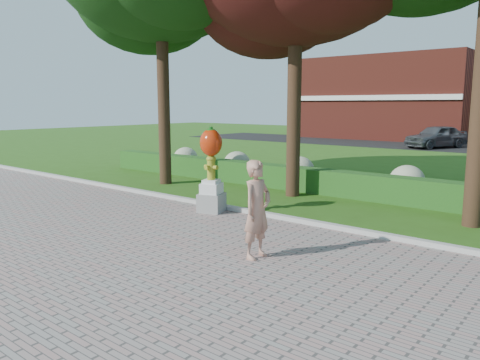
{
  "coord_description": "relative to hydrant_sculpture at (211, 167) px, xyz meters",
  "views": [
    {
      "loc": [
        6.13,
        -6.68,
        2.93
      ],
      "look_at": [
        -0.13,
        1.0,
        1.33
      ],
      "focal_mm": 35.0,
      "sensor_mm": 36.0,
      "label": 1
    }
  ],
  "objects": [
    {
      "name": "hydrant_sculpture",
      "position": [
        0.0,
        0.0,
        0.0
      ],
      "size": [
        0.79,
        0.79,
        2.31
      ],
      "rotation": [
        0.0,
        0.0,
        0.32
      ],
      "color": "gray",
      "rests_on": "walkway"
    },
    {
      "name": "building_left",
      "position": [
        -7.65,
        31.5,
        2.24
      ],
      "size": [
        14.0,
        8.0,
        7.0
      ],
      "primitive_type": "cube",
      "color": "maroon",
      "rests_on": "ground"
    },
    {
      "name": "ground",
      "position": [
        2.35,
        -2.5,
        -1.26
      ],
      "size": [
        100.0,
        100.0,
        0.0
      ],
      "primitive_type": "plane",
      "color": "#2C5715",
      "rests_on": "ground"
    },
    {
      "name": "hydrangea_row",
      "position": [
        2.93,
        5.5,
        -0.71
      ],
      "size": [
        20.1,
        1.1,
        0.99
      ],
      "color": "#9AA47D",
      "rests_on": "ground"
    },
    {
      "name": "curb",
      "position": [
        2.35,
        0.5,
        -1.19
      ],
      "size": [
        40.0,
        0.18,
        0.15
      ],
      "primitive_type": "cube",
      "color": "#ADADA5",
      "rests_on": "ground"
    },
    {
      "name": "parked_car",
      "position": [
        -1.3,
        24.0,
        -0.46
      ],
      "size": [
        3.61,
        4.94,
        1.56
      ],
      "primitive_type": "imported",
      "rotation": [
        0.0,
        0.0,
        -0.43
      ],
      "color": "#42464A",
      "rests_on": "street"
    },
    {
      "name": "woman",
      "position": [
        3.3,
        -2.31,
        -0.29
      ],
      "size": [
        0.46,
        0.69,
        1.88
      ],
      "primitive_type": "imported",
      "rotation": [
        0.0,
        0.0,
        1.56
      ],
      "color": "tan",
      "rests_on": "walkway"
    },
    {
      "name": "lawn_hedge",
      "position": [
        2.35,
        4.5,
        -0.86
      ],
      "size": [
        24.0,
        0.7,
        0.8
      ],
      "primitive_type": "cube",
      "color": "#154C18",
      "rests_on": "ground"
    },
    {
      "name": "walkway",
      "position": [
        2.35,
        -6.5,
        -1.24
      ],
      "size": [
        40.0,
        14.0,
        0.04
      ],
      "primitive_type": "cube",
      "color": "gray",
      "rests_on": "ground"
    }
  ]
}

